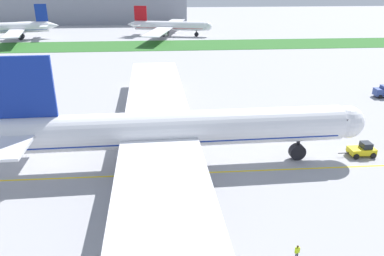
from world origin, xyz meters
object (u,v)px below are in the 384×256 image
ground_crew_marshaller_front (154,159)px  pushback_tug (362,150)px  ground_crew_wingwalker_port (297,251)px  parked_airliner_far_right (169,26)px  parked_airliner_far_centre (16,28)px  airliner_foreground (170,130)px

ground_crew_marshaller_front → pushback_tug: bearing=1.3°
pushback_tug → ground_crew_wingwalker_port: pushback_tug is taller
ground_crew_marshaller_front → parked_airliner_far_right: parked_airliner_far_right is taller
ground_crew_wingwalker_port → parked_airliner_far_centre: parked_airliner_far_centre is taller
pushback_tug → ground_crew_marshaller_front: pushback_tug is taller
ground_crew_wingwalker_port → parked_airliner_far_right: (-9.34, 150.78, 3.50)m
ground_crew_wingwalker_port → parked_airliner_far_right: parked_airliner_far_right is taller
airliner_foreground → parked_airliner_far_centre: (-64.43, 124.21, -0.69)m
airliner_foreground → parked_airliner_far_right: (2.71, 129.74, -1.18)m
parked_airliner_far_right → parked_airliner_far_centre: bearing=-175.3°
ground_crew_wingwalker_port → parked_airliner_far_right: bearing=93.5°
pushback_tug → ground_crew_wingwalker_port: (-18.11, -21.91, 0.01)m
parked_airliner_far_centre → ground_crew_wingwalker_port: bearing=-62.2°
parked_airliner_far_right → ground_crew_marshaller_front: bearing=-92.2°
pushback_tug → parked_airliner_far_right: size_ratio=0.09×
pushback_tug → airliner_foreground: bearing=-178.4°
pushback_tug → ground_crew_wingwalker_port: 28.42m
ground_crew_marshaller_front → parked_airliner_far_right: bearing=87.8°
ground_crew_marshaller_front → parked_airliner_far_centre: (-62.05, 124.07, 4.00)m
parked_airliner_far_centre → parked_airliner_far_right: 67.37m
parked_airliner_far_centre → parked_airliner_far_right: (67.14, 5.53, -0.49)m
parked_airliner_far_centre → parked_airliner_far_right: size_ratio=0.87×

